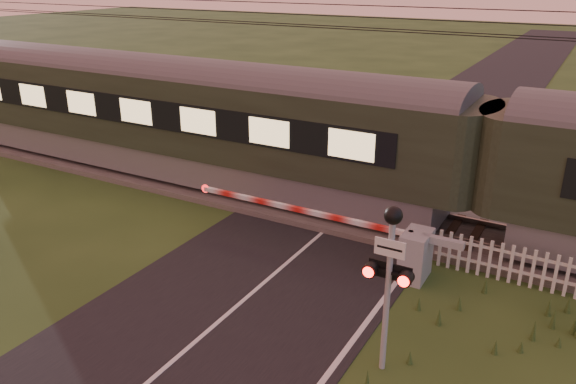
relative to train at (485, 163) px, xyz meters
The scene contains 8 objects.
ground 7.89m from the train, 120.79° to the right, with size 160.00×160.00×0.00m, color #253D17.
road 8.07m from the train, 119.80° to the right, with size 6.00×140.00×0.03m.
track_bed 4.45m from the train, behind, with size 140.00×3.40×0.39m.
overhead_wires 5.20m from the train, behind, with size 120.00×0.62×0.62m.
train is the anchor object (origin of this frame).
boom_gate 3.41m from the train, 113.11° to the right, with size 7.48×0.94×1.25m.
crossing_signal 6.34m from the train, 92.95° to the right, with size 0.84×0.35×3.31m.
picket_fence 2.80m from the train, 60.07° to the right, with size 3.40×0.08×0.99m.
Camera 1 is at (6.24, -8.20, 7.00)m, focal length 35.00 mm.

